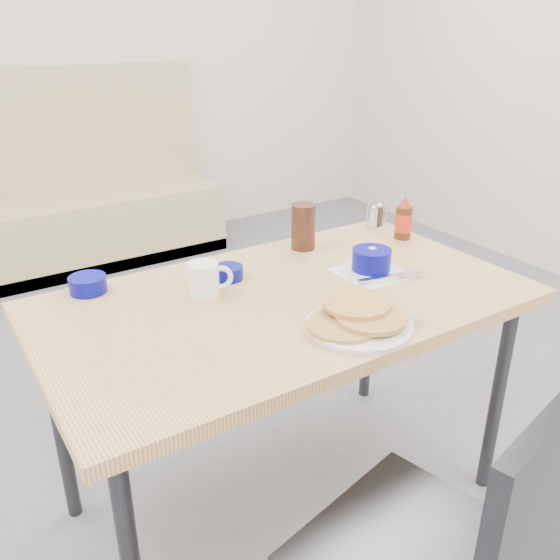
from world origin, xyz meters
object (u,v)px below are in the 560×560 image
diner_chair (463,553)px  coffee_mug (205,279)px  pancake_plate (358,320)px  syrup_bottle (404,220)px  butter_bowl (228,273)px  booth_bench (70,211)px  dining_table (286,315)px  condiment_caddy (376,217)px  amber_tumbler (303,227)px  grits_setting (372,263)px  creamer_bowl (88,284)px

diner_chair → coffee_mug: (-0.08, 0.92, 0.25)m
pancake_plate → syrup_bottle: bearing=37.3°
butter_bowl → booth_bench: bearing=88.1°
butter_bowl → syrup_bottle: syrup_bottle is taller
dining_table → syrup_bottle: bearing=16.1°
booth_bench → condiment_caddy: (0.64, -2.19, 0.45)m
booth_bench → butter_bowl: bearing=-91.9°
pancake_plate → amber_tumbler: 0.59m
diner_chair → condiment_caddy: (0.76, 1.13, 0.23)m
grits_setting → condiment_caddy: size_ratio=2.19×
booth_bench → butter_bowl: (-0.08, -2.33, 0.43)m
butter_bowl → diner_chair: bearing=-92.1°
amber_tumbler → condiment_caddy: bearing=7.1°
butter_bowl → condiment_caddy: (0.72, 0.14, 0.02)m
pancake_plate → diner_chair: bearing=-107.7°
diner_chair → grits_setting: bearing=48.1°
booth_bench → syrup_bottle: (0.63, -2.35, 0.48)m
booth_bench → coffee_mug: (-0.19, -2.40, 0.46)m
pancake_plate → condiment_caddy: size_ratio=2.88×
booth_bench → syrup_bottle: 2.48m
coffee_mug → condiment_caddy: same height
creamer_bowl → dining_table: bearing=-35.9°
diner_chair → pancake_plate: bearing=59.1°
booth_bench → condiment_caddy: bearing=-73.7°
pancake_plate → dining_table: bearing=102.3°
booth_bench → grits_setting: bearing=-83.0°
pancake_plate → condiment_caddy: (0.58, 0.59, 0.02)m
grits_setting → condiment_caddy: bearing=46.9°
grits_setting → condiment_caddy: 0.48m
amber_tumbler → condiment_caddy: 0.38m
pancake_plate → grits_setting: (0.26, 0.25, 0.02)m
booth_bench → coffee_mug: size_ratio=14.78×
dining_table → pancake_plate: size_ratio=4.77×
butter_bowl → coffee_mug: bearing=-148.0°
dining_table → butter_bowl: (-0.08, 0.20, 0.08)m
booth_bench → coffee_mug: 2.45m
pancake_plate → creamer_bowl: (-0.53, 0.59, 0.00)m
butter_bowl → syrup_bottle: size_ratio=0.58×
pancake_plate → condiment_caddy: 0.83m
dining_table → creamer_bowl: (-0.47, 0.34, 0.09)m
dining_table → condiment_caddy: (0.64, 0.34, 0.10)m
coffee_mug → grits_setting: coffee_mug is taller
grits_setting → amber_tumbler: bearing=99.3°
booth_bench → condiment_caddy: 2.33m
diner_chair → coffee_mug: bearing=81.5°
diner_chair → butter_bowl: size_ratio=10.77×
creamer_bowl → condiment_caddy: bearing=0.0°
diner_chair → grits_setting: (0.43, 0.78, 0.23)m
booth_bench → condiment_caddy: size_ratio=18.67×
grits_setting → syrup_bottle: size_ratio=1.42×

